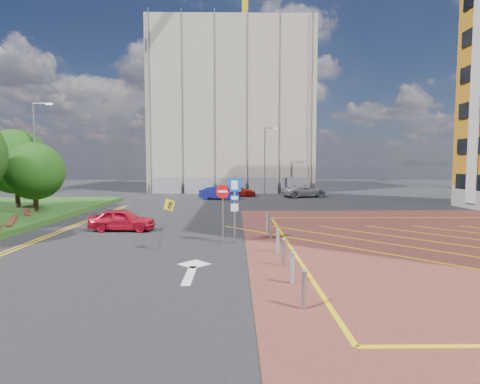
{
  "coord_description": "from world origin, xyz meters",
  "views": [
    {
      "loc": [
        0.55,
        -16.31,
        3.75
      ],
      "look_at": [
        0.8,
        5.2,
        2.1
      ],
      "focal_mm": 28.0,
      "sensor_mm": 36.0,
      "label": 1
    }
  ],
  "objects_px": {
    "lamp_left_far": "(36,151)",
    "sign_cluster": "(230,202)",
    "lamp_back": "(265,158)",
    "car_silver_back": "(304,191)",
    "car_red_left": "(122,220)",
    "car_red_back": "(236,191)",
    "tree_c": "(35,171)",
    "tree_d": "(16,162)",
    "car_blue_back": "(219,193)",
    "warning_sign": "(166,219)"
  },
  "relations": [
    {
      "from": "lamp_left_far",
      "to": "sign_cluster",
      "type": "height_order",
      "value": "lamp_left_far"
    },
    {
      "from": "lamp_back",
      "to": "car_silver_back",
      "type": "height_order",
      "value": "lamp_back"
    },
    {
      "from": "car_red_left",
      "to": "car_red_back",
      "type": "relative_size",
      "value": 0.81
    },
    {
      "from": "car_red_left",
      "to": "car_red_back",
      "type": "height_order",
      "value": "car_red_back"
    },
    {
      "from": "tree_c",
      "to": "car_red_left",
      "type": "xyz_separation_m",
      "value": [
        7.73,
        -5.56,
        -2.58
      ]
    },
    {
      "from": "tree_d",
      "to": "sign_cluster",
      "type": "distance_m",
      "value": 20.74
    },
    {
      "from": "car_red_back",
      "to": "tree_c",
      "type": "bearing_deg",
      "value": 140.61
    },
    {
      "from": "lamp_left_far",
      "to": "car_blue_back",
      "type": "xyz_separation_m",
      "value": [
        13.26,
        10.47,
        -3.99
      ]
    },
    {
      "from": "lamp_back",
      "to": "car_red_left",
      "type": "height_order",
      "value": "lamp_back"
    },
    {
      "from": "tree_c",
      "to": "car_silver_back",
      "type": "xyz_separation_m",
      "value": [
        21.66,
        14.98,
        -2.51
      ]
    },
    {
      "from": "sign_cluster",
      "to": "car_red_back",
      "type": "xyz_separation_m",
      "value": [
        0.34,
        24.99,
        -1.31
      ]
    },
    {
      "from": "lamp_left_far",
      "to": "car_blue_back",
      "type": "height_order",
      "value": "lamp_left_far"
    },
    {
      "from": "tree_c",
      "to": "car_blue_back",
      "type": "bearing_deg",
      "value": 45.3
    },
    {
      "from": "car_blue_back",
      "to": "car_red_back",
      "type": "height_order",
      "value": "car_blue_back"
    },
    {
      "from": "sign_cluster",
      "to": "car_silver_back",
      "type": "distance_m",
      "value": 25.28
    },
    {
      "from": "lamp_back",
      "to": "car_silver_back",
      "type": "xyz_separation_m",
      "value": [
        4.08,
        -3.02,
        -3.67
      ]
    },
    {
      "from": "warning_sign",
      "to": "tree_d",
      "type": "bearing_deg",
      "value": 135.93
    },
    {
      "from": "tree_d",
      "to": "lamp_back",
      "type": "height_order",
      "value": "lamp_back"
    },
    {
      "from": "lamp_left_far",
      "to": "car_silver_back",
      "type": "height_order",
      "value": "lamp_left_far"
    },
    {
      "from": "warning_sign",
      "to": "car_blue_back",
      "type": "xyz_separation_m",
      "value": [
        1.22,
        23.15,
        -0.76
      ]
    },
    {
      "from": "lamp_left_far",
      "to": "sign_cluster",
      "type": "distance_m",
      "value": 18.58
    },
    {
      "from": "tree_d",
      "to": "sign_cluster",
      "type": "xyz_separation_m",
      "value": [
        16.8,
        -12.02,
        -1.92
      ]
    },
    {
      "from": "lamp_back",
      "to": "lamp_left_far",
      "type": "bearing_deg",
      "value": -139.14
    },
    {
      "from": "tree_c",
      "to": "lamp_back",
      "type": "height_order",
      "value": "lamp_back"
    },
    {
      "from": "car_red_left",
      "to": "car_silver_back",
      "type": "relative_size",
      "value": 0.73
    },
    {
      "from": "lamp_back",
      "to": "sign_cluster",
      "type": "xyz_separation_m",
      "value": [
        -3.78,
        -27.02,
        -2.41
      ]
    },
    {
      "from": "car_red_back",
      "to": "lamp_back",
      "type": "bearing_deg",
      "value": -57.43
    },
    {
      "from": "lamp_left_far",
      "to": "car_red_left",
      "type": "relative_size",
      "value": 2.23
    },
    {
      "from": "tree_d",
      "to": "car_red_back",
      "type": "bearing_deg",
      "value": 37.13
    },
    {
      "from": "lamp_left_far",
      "to": "car_silver_back",
      "type": "distance_m",
      "value": 26.35
    },
    {
      "from": "tree_c",
      "to": "car_red_left",
      "type": "bearing_deg",
      "value": -35.74
    },
    {
      "from": "lamp_back",
      "to": "sign_cluster",
      "type": "relative_size",
      "value": 2.5
    },
    {
      "from": "tree_c",
      "to": "lamp_back",
      "type": "bearing_deg",
      "value": 45.68
    },
    {
      "from": "tree_c",
      "to": "tree_d",
      "type": "xyz_separation_m",
      "value": [
        -3.0,
        3.0,
        0.68
      ]
    },
    {
      "from": "sign_cluster",
      "to": "car_blue_back",
      "type": "height_order",
      "value": "sign_cluster"
    },
    {
      "from": "tree_d",
      "to": "car_silver_back",
      "type": "bearing_deg",
      "value": 25.91
    },
    {
      "from": "lamp_back",
      "to": "car_blue_back",
      "type": "height_order",
      "value": "lamp_back"
    },
    {
      "from": "warning_sign",
      "to": "car_blue_back",
      "type": "height_order",
      "value": "warning_sign"
    },
    {
      "from": "warning_sign",
      "to": "car_blue_back",
      "type": "relative_size",
      "value": 0.55
    },
    {
      "from": "sign_cluster",
      "to": "car_red_back",
      "type": "bearing_deg",
      "value": 89.22
    },
    {
      "from": "lamp_back",
      "to": "car_red_back",
      "type": "xyz_separation_m",
      "value": [
        -3.44,
        -2.02,
        -3.72
      ]
    },
    {
      "from": "sign_cluster",
      "to": "car_red_left",
      "type": "bearing_deg",
      "value": 150.36
    },
    {
      "from": "lamp_back",
      "to": "car_silver_back",
      "type": "bearing_deg",
      "value": -36.5
    },
    {
      "from": "tree_c",
      "to": "sign_cluster",
      "type": "bearing_deg",
      "value": -33.16
    },
    {
      "from": "sign_cluster",
      "to": "car_blue_back",
      "type": "distance_m",
      "value": 21.58
    },
    {
      "from": "car_red_left",
      "to": "car_red_back",
      "type": "xyz_separation_m",
      "value": [
        6.41,
        21.54,
        0.03
      ]
    },
    {
      "from": "tree_d",
      "to": "lamp_back",
      "type": "relative_size",
      "value": 0.76
    },
    {
      "from": "car_red_back",
      "to": "car_silver_back",
      "type": "distance_m",
      "value": 7.59
    },
    {
      "from": "tree_c",
      "to": "lamp_left_far",
      "type": "bearing_deg",
      "value": 114.71
    },
    {
      "from": "lamp_left_far",
      "to": "warning_sign",
      "type": "relative_size",
      "value": 3.57
    }
  ]
}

